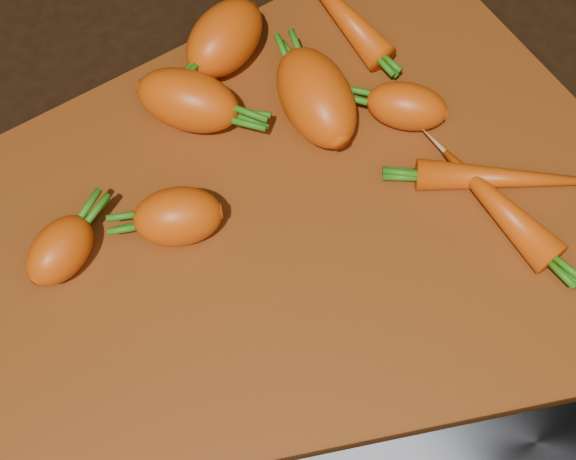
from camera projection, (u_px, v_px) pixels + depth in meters
ground at (296, 262)px, 0.57m from camera, size 2.00×2.00×0.01m
cutting_board at (296, 256)px, 0.56m from camera, size 0.50×0.40×0.01m
carrot_0 at (178, 217)px, 0.54m from camera, size 0.07×0.06×0.04m
carrot_1 at (188, 100)px, 0.58m from camera, size 0.08×0.09×0.04m
carrot_2 at (316, 97)px, 0.58m from camera, size 0.06×0.09×0.05m
carrot_3 at (225, 38)px, 0.61m from camera, size 0.09×0.07×0.05m
carrot_4 at (60, 250)px, 0.53m from camera, size 0.06×0.06×0.04m
carrot_5 at (407, 106)px, 0.59m from camera, size 0.07×0.07×0.04m
carrot_6 at (336, 7)px, 0.63m from camera, size 0.03×0.12×0.03m
carrot_7 at (510, 178)px, 0.57m from camera, size 0.12×0.09×0.02m
carrot_8 at (497, 204)px, 0.55m from camera, size 0.04×0.11×0.03m
knife at (472, 456)px, 0.48m from camera, size 0.33×0.15×0.02m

